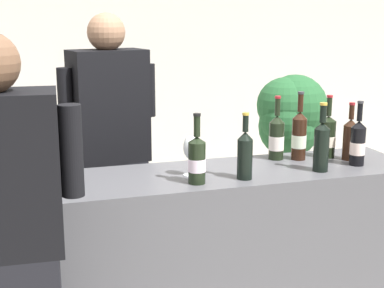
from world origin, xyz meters
The scene contains 17 objects.
wall_back centered at (0.00, 2.60, 1.40)m, with size 8.00×0.10×2.80m, color beige.
counter centered at (0.00, 0.00, 0.48)m, with size 2.50×0.52×0.97m, color #4C4C51.
wine_bottle_0 centered at (-0.49, 0.04, 1.09)m, with size 0.07×0.07×0.32m.
wine_bottle_1 centered at (0.09, -0.14, 1.08)m, with size 0.08×0.08×0.32m.
wine_bottle_2 centered at (0.99, 0.03, 1.09)m, with size 0.07×0.07×0.31m.
wine_bottle_3 centered at (0.62, 0.15, 1.09)m, with size 0.08×0.08×0.34m.
wine_bottle_4 centered at (-0.54, -0.07, 1.08)m, with size 0.08×0.08×0.32m.
wine_bottle_5 centered at (0.73, 0.11, 1.10)m, with size 0.08×0.08×0.36m.
wine_bottle_6 centered at (0.73, -0.12, 1.10)m, with size 0.07×0.07×0.34m.
wine_bottle_7 centered at (0.32, -0.14, 1.09)m, with size 0.07×0.07×0.31m.
wine_bottle_8 centered at (0.90, 0.11, 1.08)m, with size 0.08×0.08×0.34m.
wine_bottle_9 centered at (0.97, -0.08, 1.08)m, with size 0.08×0.08×0.33m.
wine_bottle_10 centered at (-0.54, 0.14, 1.08)m, with size 0.08×0.08×0.31m.
wine_glass centered at (0.10, -0.02, 1.10)m, with size 0.07×0.07×0.20m.
person_server centered at (-0.19, 0.65, 0.85)m, with size 0.57×0.32×1.73m.
person_guest centered at (-0.74, -0.54, 0.82)m, with size 0.58×0.26×1.67m.
potted_shrub centered at (1.19, 1.15, 0.91)m, with size 0.53×0.48×1.30m.
Camera 1 is at (-0.63, -2.46, 1.72)m, focal length 51.89 mm.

